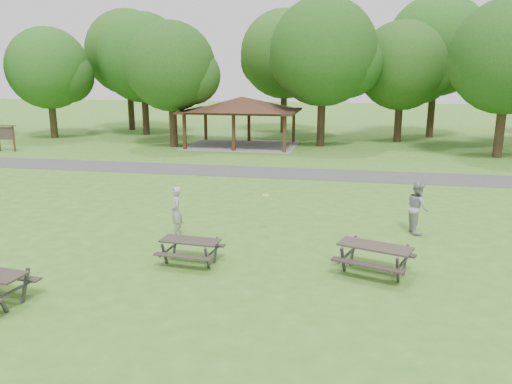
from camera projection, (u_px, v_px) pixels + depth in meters
name	position (u px, v px, depth m)	size (l,w,h in m)	color
ground	(199.00, 263.00, 15.11)	(160.00, 160.00, 0.00)	#3F7320
asphalt_path	(272.00, 172.00, 28.46)	(120.00, 3.20, 0.02)	#404043
pavilion	(242.00, 106.00, 38.01)	(8.60, 7.01, 3.76)	#311C12
notice_board	(6.00, 133.00, 35.67)	(1.60, 0.30, 1.88)	#322012
tree_row_b	(50.00, 71.00, 41.98)	(7.14, 6.80, 9.28)	#322316
tree_row_c	(144.00, 61.00, 43.82)	(8.19, 7.80, 10.67)	black
tree_row_d	(172.00, 69.00, 36.88)	(6.93, 6.60, 9.27)	#2F2014
tree_row_e	(324.00, 55.00, 36.98)	(8.40, 8.00, 11.02)	black
tree_row_f	(403.00, 68.00, 39.43)	(7.35, 7.00, 9.55)	black
tree_row_g	(509.00, 60.00, 32.01)	(7.77, 7.40, 10.25)	#2F2014
tree_deep_a	(129.00, 55.00, 47.57)	(8.40, 8.00, 11.38)	black
tree_deep_b	(285.00, 57.00, 45.33)	(8.40, 8.00, 11.13)	#2F2014
tree_deep_c	(438.00, 49.00, 41.83)	(8.82, 8.40, 11.90)	#322216
picnic_table_middle	(190.00, 245.00, 14.96)	(1.87, 1.55, 0.77)	#2E2621
picnic_table_far	(375.00, 252.00, 14.16)	(2.45, 2.20, 0.88)	#312B24
frisbee_in_flight	(266.00, 195.00, 17.39)	(0.30, 0.30, 0.02)	yellow
frisbee_thrower	(176.00, 212.00, 17.39)	(0.64, 0.42, 1.76)	#A3A3A6
frisbee_catcher	(417.00, 207.00, 17.73)	(0.90, 0.70, 1.86)	#99999B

